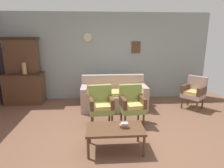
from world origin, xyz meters
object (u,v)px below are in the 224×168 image
at_px(floral_couch, 114,97).
at_px(armchair_near_cabinet, 101,104).
at_px(side_cabinet, 25,88).
at_px(armchair_row_middle, 132,103).
at_px(wingback_chair_by_fireplace, 194,91).
at_px(book_stack_on_table, 124,125).
at_px(floor_vase_by_wall, 198,90).
at_px(vase_on_cabinet, 24,68).
at_px(coffee_table, 115,130).

bearing_deg(floral_couch, armchair_near_cabinet, -109.14).
height_order(side_cabinet, floral_couch, side_cabinet).
relative_size(armchair_row_middle, wingback_chair_by_fireplace, 1.00).
distance_m(book_stack_on_table, floor_vase_by_wall, 3.72).
xyz_separation_m(side_cabinet, armchair_row_middle, (2.98, -1.64, 0.03)).
bearing_deg(floor_vase_by_wall, vase_on_cabinet, -179.17).
bearing_deg(book_stack_on_table, floral_couch, 90.60).
distance_m(vase_on_cabinet, floral_couch, 2.67).
height_order(armchair_near_cabinet, wingback_chair_by_fireplace, same).
bearing_deg(armchair_near_cabinet, floor_vase_by_wall, 26.58).
bearing_deg(armchair_near_cabinet, armchair_row_middle, 0.17).
height_order(armchair_row_middle, floor_vase_by_wall, armchair_row_middle).
distance_m(side_cabinet, wingback_chair_by_fireplace, 4.93).
xyz_separation_m(floral_couch, coffee_table, (-0.14, -2.10, 0.05)).
distance_m(floral_couch, book_stack_on_table, 2.09).
bearing_deg(vase_on_cabinet, floral_couch, -8.99).
distance_m(vase_on_cabinet, coffee_table, 3.53).
bearing_deg(coffee_table, wingback_chair_by_fireplace, 38.93).
distance_m(coffee_table, book_stack_on_table, 0.18).
distance_m(wingback_chair_by_fireplace, coffee_table, 3.04).
relative_size(side_cabinet, armchair_near_cabinet, 1.28).
relative_size(floral_couch, wingback_chair_by_fireplace, 2.00).
relative_size(vase_on_cabinet, armchair_near_cabinet, 0.37).
xyz_separation_m(floral_couch, wingback_chair_by_fireplace, (2.22, -0.19, 0.17)).
relative_size(floral_couch, coffee_table, 1.80).
bearing_deg(floor_vase_by_wall, coffee_table, -137.94).
height_order(book_stack_on_table, floor_vase_by_wall, floor_vase_by_wall).
bearing_deg(side_cabinet, armchair_row_middle, -28.87).
bearing_deg(floral_couch, floor_vase_by_wall, 9.95).
bearing_deg(coffee_table, side_cabinet, 133.26).
distance_m(armchair_near_cabinet, wingback_chair_by_fireplace, 2.74).
height_order(floral_couch, armchair_near_cabinet, same).
bearing_deg(book_stack_on_table, vase_on_cabinet, 135.74).
relative_size(vase_on_cabinet, book_stack_on_table, 2.18).
height_order(wingback_chair_by_fireplace, book_stack_on_table, wingback_chair_by_fireplace).
height_order(floral_couch, wingback_chair_by_fireplace, same).
xyz_separation_m(floral_couch, book_stack_on_table, (0.02, -2.09, 0.14)).
bearing_deg(book_stack_on_table, floor_vase_by_wall, 43.57).
distance_m(armchair_row_middle, book_stack_on_table, 1.07).
bearing_deg(vase_on_cabinet, floor_vase_by_wall, 0.83).
bearing_deg(vase_on_cabinet, book_stack_on_table, -44.26).
relative_size(floral_couch, floor_vase_by_wall, 2.64).
relative_size(armchair_near_cabinet, coffee_table, 0.90).
xyz_separation_m(side_cabinet, coffee_table, (2.51, -2.67, -0.09)).
bearing_deg(floral_couch, side_cabinet, 167.73).
xyz_separation_m(side_cabinet, armchair_near_cabinet, (2.28, -1.64, 0.03)).
relative_size(wingback_chair_by_fireplace, coffee_table, 0.90).
bearing_deg(floor_vase_by_wall, side_cabinet, 178.93).
xyz_separation_m(side_cabinet, book_stack_on_table, (2.67, -2.66, -0.00)).
relative_size(side_cabinet, floor_vase_by_wall, 1.69).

